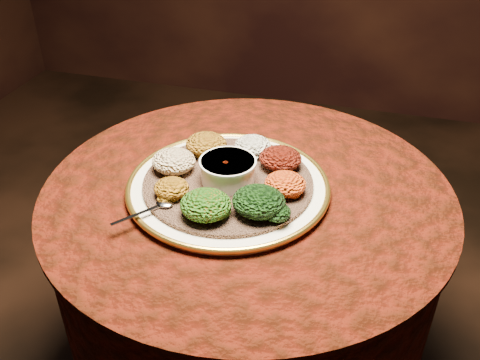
# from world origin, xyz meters

# --- Properties ---
(table) EXTENTS (0.96, 0.96, 0.73)m
(table) POSITION_xyz_m (0.00, 0.00, 0.55)
(table) COLOR black
(table) RESTS_ON ground
(platter) EXTENTS (0.56, 0.56, 0.02)m
(platter) POSITION_xyz_m (-0.04, -0.02, 0.75)
(platter) COLOR white
(platter) RESTS_ON table
(injera) EXTENTS (0.45, 0.45, 0.01)m
(injera) POSITION_xyz_m (-0.04, -0.02, 0.76)
(injera) COLOR brown
(injera) RESTS_ON platter
(stew_bowl) EXTENTS (0.13, 0.13, 0.05)m
(stew_bowl) POSITION_xyz_m (-0.04, -0.02, 0.79)
(stew_bowl) COLOR white
(stew_bowl) RESTS_ON injera
(spoon) EXTENTS (0.10, 0.11, 0.01)m
(spoon) POSITION_xyz_m (-0.15, -0.16, 0.77)
(spoon) COLOR silver
(spoon) RESTS_ON injera
(portion_ayib) EXTENTS (0.09, 0.08, 0.04)m
(portion_ayib) POSITION_xyz_m (-0.02, 0.11, 0.78)
(portion_ayib) COLOR white
(portion_ayib) RESTS_ON injera
(portion_kitfo) EXTENTS (0.10, 0.10, 0.05)m
(portion_kitfo) POSITION_xyz_m (0.06, 0.07, 0.79)
(portion_kitfo) COLOR black
(portion_kitfo) RESTS_ON injera
(portion_tikil) EXTENTS (0.09, 0.09, 0.04)m
(portion_tikil) POSITION_xyz_m (0.10, -0.03, 0.78)
(portion_tikil) COLOR #C57410
(portion_tikil) RESTS_ON injera
(portion_gomen) EXTENTS (0.11, 0.11, 0.05)m
(portion_gomen) POSITION_xyz_m (0.06, -0.12, 0.79)
(portion_gomen) COLOR black
(portion_gomen) RESTS_ON injera
(portion_mixveg) EXTENTS (0.11, 0.10, 0.05)m
(portion_mixveg) POSITION_xyz_m (-0.05, -0.16, 0.79)
(portion_mixveg) COLOR #B0350B
(portion_mixveg) RESTS_ON injera
(portion_kik) EXTENTS (0.08, 0.07, 0.04)m
(portion_kik) POSITION_xyz_m (-0.14, -0.11, 0.78)
(portion_kik) COLOR #9C590D
(portion_kik) RESTS_ON injera
(portion_timatim) EXTENTS (0.10, 0.10, 0.05)m
(portion_timatim) POSITION_xyz_m (-0.17, -0.02, 0.79)
(portion_timatim) COLOR #740807
(portion_timatim) RESTS_ON injera
(portion_shiro) EXTENTS (0.10, 0.10, 0.05)m
(portion_shiro) POSITION_xyz_m (-0.13, 0.08, 0.79)
(portion_shiro) COLOR #865A10
(portion_shiro) RESTS_ON injera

